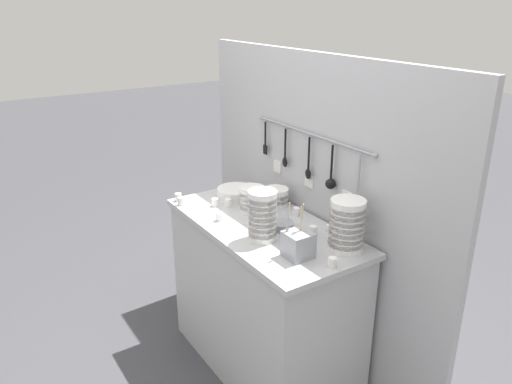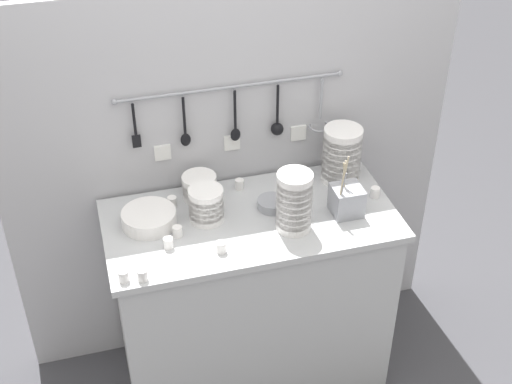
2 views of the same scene
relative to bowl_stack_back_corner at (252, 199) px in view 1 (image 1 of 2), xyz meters
The scene contains 20 objects.
ground_plane 1.03m from the bowl_stack_back_corner, 13.04° to the right, with size 20.00×20.00×0.00m, color #424247.
counter 0.57m from the bowl_stack_back_corner, 13.04° to the right, with size 1.21×0.59×0.94m.
back_wall 0.35m from the bowl_stack_back_corner, 58.59° to the left, with size 2.01×0.11×1.82m.
bowl_stack_back_corner is the anchor object (origin of this frame).
bowl_stack_short_front 0.65m from the bowl_stack_back_corner, 11.30° to the left, with size 0.17×0.17×0.26m.
bowl_stack_wide_centre 0.16m from the bowl_stack_back_corner, 88.25° to the left, with size 0.15×0.15×0.11m.
bowl_stack_nested_right 0.36m from the bowl_stack_back_corner, 24.57° to the right, with size 0.14×0.14×0.26m.
plate_stack 0.24m from the bowl_stack_back_corner, behind, with size 0.22×0.22×0.06m.
steel_mixing_bowl 0.29m from the bowl_stack_back_corner, ahead, with size 0.12×0.12×0.04m.
cutlery_caddy 0.58m from the bowl_stack_back_corner, 11.09° to the right, with size 0.12×0.12×0.27m.
cup_back_left 0.26m from the bowl_stack_back_corner, 43.41° to the left, with size 0.04×0.04×0.05m.
cup_edge_far 0.47m from the bowl_stack_back_corner, 142.85° to the right, with size 0.04×0.04×0.05m.
cup_mid_row 0.17m from the bowl_stack_back_corner, 149.74° to the right, with size 0.04×0.04×0.05m.
cup_back_right 0.43m from the bowl_stack_back_corner, 135.97° to the right, with size 0.04×0.04×0.05m.
cup_edge_near 0.24m from the bowl_stack_back_corner, 142.70° to the right, with size 0.04×0.04×0.05m.
cup_centre 0.23m from the bowl_stack_back_corner, 87.49° to the right, with size 0.04×0.04×0.05m.
cup_beside_plates 0.44m from the bowl_stack_back_corner, 13.06° to the left, with size 0.04×0.04×0.05m.
cup_front_right 0.74m from the bowl_stack_back_corner, ahead, with size 0.04×0.04×0.05m.
cup_by_caddy 0.18m from the bowl_stack_back_corner, 134.20° to the left, with size 0.04×0.04×0.05m.
cup_front_left 0.50m from the bowl_stack_back_corner, 21.68° to the left, with size 0.04×0.04×0.05m.
Camera 1 is at (2.03, -1.38, 2.07)m, focal length 35.00 mm.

